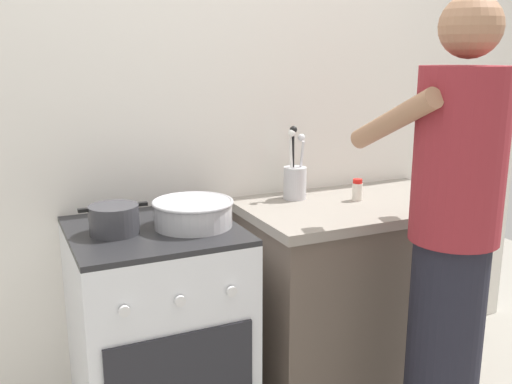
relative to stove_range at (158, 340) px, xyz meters
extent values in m
cube|color=silver|center=(0.55, 0.35, 0.80)|extent=(3.20, 0.10, 2.50)
cube|color=brown|center=(0.90, 0.00, -0.02)|extent=(0.96, 0.56, 0.86)
cube|color=gray|center=(0.90, 0.00, 0.43)|extent=(1.00, 0.60, 0.04)
cube|color=silver|center=(0.00, 0.00, -0.01)|extent=(0.60, 0.60, 0.88)
cube|color=#232326|center=(0.00, 0.00, 0.44)|extent=(0.60, 0.60, 0.02)
cylinder|color=silver|center=(-0.18, -0.31, 0.29)|extent=(0.04, 0.01, 0.04)
cylinder|color=silver|center=(0.00, -0.31, 0.29)|extent=(0.04, 0.01, 0.04)
cylinder|color=silver|center=(0.18, -0.31, 0.29)|extent=(0.04, 0.01, 0.04)
cylinder|color=#38383D|center=(-0.14, -0.01, 0.50)|extent=(0.17, 0.17, 0.10)
cube|color=black|center=(-0.24, -0.01, 0.55)|extent=(0.04, 0.02, 0.01)
cube|color=black|center=(-0.04, -0.01, 0.55)|extent=(0.04, 0.02, 0.01)
cylinder|color=#B7B7BC|center=(0.14, -0.04, 0.50)|extent=(0.29, 0.29, 0.10)
torus|color=#B7B7BC|center=(0.14, -0.04, 0.54)|extent=(0.30, 0.30, 0.01)
cylinder|color=silver|center=(0.68, 0.17, 0.52)|extent=(0.10, 0.10, 0.14)
cylinder|color=silver|center=(0.70, 0.16, 0.59)|extent=(0.02, 0.06, 0.23)
sphere|color=silver|center=(0.70, 0.16, 0.72)|extent=(0.03, 0.03, 0.03)
cylinder|color=white|center=(0.66, 0.17, 0.60)|extent=(0.01, 0.04, 0.26)
sphere|color=white|center=(0.66, 0.17, 0.74)|extent=(0.03, 0.03, 0.03)
cylinder|color=black|center=(0.67, 0.17, 0.60)|extent=(0.02, 0.04, 0.28)
sphere|color=black|center=(0.67, 0.17, 0.75)|extent=(0.03, 0.03, 0.03)
cylinder|color=silver|center=(0.91, 0.02, 0.49)|extent=(0.04, 0.04, 0.08)
cylinder|color=red|center=(0.91, 0.02, 0.54)|extent=(0.04, 0.04, 0.02)
cylinder|color=black|center=(0.89, -0.56, 0.00)|extent=(0.26, 0.26, 0.90)
cylinder|color=maroon|center=(0.89, -0.56, 0.74)|extent=(0.30, 0.30, 0.58)
sphere|color=#A07254|center=(0.89, -0.56, 1.15)|extent=(0.20, 0.20, 0.20)
cylinder|color=#A07254|center=(0.72, -0.42, 0.85)|extent=(0.07, 0.41, 0.24)
cylinder|color=#A07254|center=(1.06, -0.42, 0.85)|extent=(0.07, 0.41, 0.24)
camera|label=1|loc=(-0.49, -1.96, 1.07)|focal=39.94mm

